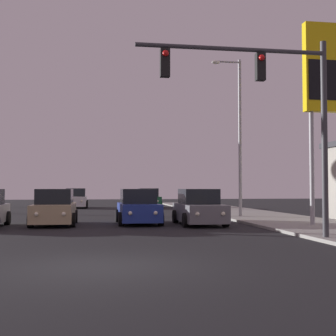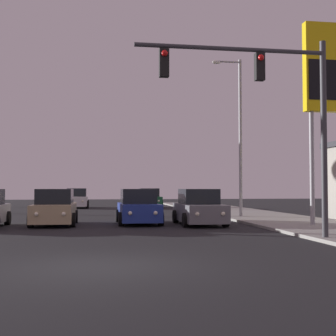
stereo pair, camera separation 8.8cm
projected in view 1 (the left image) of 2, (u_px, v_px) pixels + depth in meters
ground_plane at (100, 267)px, 10.22m from camera, size 120.00×120.00×0.00m
sidewalk_right at (304, 224)px, 21.59m from camera, size 5.00×60.00×0.12m
car_blue at (138, 208)px, 22.51m from camera, size 2.04×4.31×1.68m
car_white at (76, 199)px, 40.21m from camera, size 2.04×4.31×1.68m
car_grey at (199, 209)px, 21.91m from camera, size 2.04×4.31×1.68m
car_tan at (54, 209)px, 21.75m from camera, size 2.04×4.32×1.68m
car_green at (148, 199)px, 40.62m from camera, size 2.04×4.31×1.68m
traffic_light_mast at (273, 98)px, 15.24m from camera, size 6.39×0.36×6.50m
street_lamp at (238, 129)px, 26.78m from camera, size 1.74×0.24×9.00m
gas_station_sign at (325, 79)px, 20.92m from camera, size 2.00×0.42×9.00m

